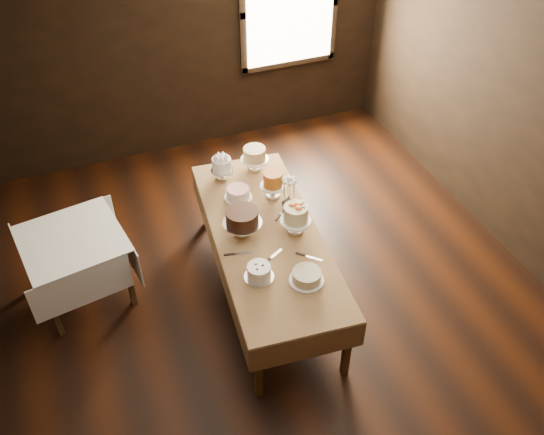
{
  "coord_description": "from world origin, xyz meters",
  "views": [
    {
      "loc": [
        -1.37,
        -3.31,
        4.18
      ],
      "look_at": [
        0.0,
        0.2,
        0.95
      ],
      "focal_mm": 38.27,
      "sensor_mm": 36.0,
      "label": 1
    }
  ],
  "objects": [
    {
      "name": "cake_server_d",
      "position": [
        0.23,
        0.49,
        0.73
      ],
      "size": [
        0.19,
        0.18,
        0.01
      ],
      "primitive_type": "cube",
      "rotation": [
        0.0,
        0.0,
        0.75
      ],
      "color": "silver",
      "rests_on": "display_table"
    },
    {
      "name": "cake_speckled",
      "position": [
        0.21,
        1.22,
        0.84
      ],
      "size": [
        0.29,
        0.29,
        0.25
      ],
      "color": "white",
      "rests_on": "display_table"
    },
    {
      "name": "cake_flowers",
      "position": [
        0.22,
        0.2,
        0.85
      ],
      "size": [
        0.3,
        0.3,
        0.28
      ],
      "color": "white",
      "rests_on": "display_table"
    },
    {
      "name": "cake_meringue",
      "position": [
        -0.14,
        1.19,
        0.84
      ],
      "size": [
        0.22,
        0.22,
        0.24
      ],
      "color": "silver",
      "rests_on": "display_table"
    },
    {
      "name": "cake_server_e",
      "position": [
        -0.31,
        0.09,
        0.73
      ],
      "size": [
        0.24,
        0.08,
        0.01
      ],
      "primitive_type": "cube",
      "rotation": [
        0.0,
        0.0,
        -0.22
      ],
      "color": "silver",
      "rests_on": "display_table"
    },
    {
      "name": "cake_cream",
      "position": [
        0.07,
        -0.4,
        0.78
      ],
      "size": [
        0.29,
        0.29,
        0.1
      ],
      "color": "white",
      "rests_on": "display_table"
    },
    {
      "name": "cake_swirl",
      "position": [
        -0.28,
        -0.22,
        0.79
      ],
      "size": [
        0.25,
        0.25,
        0.13
      ],
      "color": "silver",
      "rests_on": "display_table"
    },
    {
      "name": "side_table",
      "position": [
        -1.66,
        0.82,
        0.64
      ],
      "size": [
        1.0,
        1.0,
        0.73
      ],
      "rotation": [
        0.0,
        0.0,
        0.17
      ],
      "color": "#3E2B17",
      "rests_on": "ground"
    },
    {
      "name": "window",
      "position": [
        1.3,
        2.94,
        1.6
      ],
      "size": [
        1.1,
        0.05,
        1.3
      ],
      "primitive_type": "cube",
      "color": "#FFEABF",
      "rests_on": "wall_back"
    },
    {
      "name": "cake_caramel",
      "position": [
        0.22,
        0.74,
        0.85
      ],
      "size": [
        0.26,
        0.26,
        0.28
      ],
      "color": "white",
      "rests_on": "display_table"
    },
    {
      "name": "wall_back",
      "position": [
        0.0,
        3.0,
        1.4
      ],
      "size": [
        5.0,
        0.02,
        2.8
      ],
      "primitive_type": "cube",
      "color": "black",
      "rests_on": "ground"
    },
    {
      "name": "flower_vase",
      "position": [
        0.29,
        0.52,
        0.79
      ],
      "size": [
        0.17,
        0.17,
        0.13
      ],
      "primitive_type": "imported",
      "rotation": [
        0.0,
        0.0,
        0.49
      ],
      "color": "#2D2823",
      "rests_on": "display_table"
    },
    {
      "name": "cake_lattice",
      "position": [
        -0.1,
        0.83,
        0.78
      ],
      "size": [
        0.27,
        0.27,
        0.1
      ],
      "color": "white",
      "rests_on": "display_table"
    },
    {
      "name": "floor",
      "position": [
        0.0,
        0.0,
        0.0
      ],
      "size": [
        5.0,
        6.0,
        0.01
      ],
      "primitive_type": "cube",
      "color": "black",
      "rests_on": "ground"
    },
    {
      "name": "display_table",
      "position": [
        -0.03,
        0.26,
        0.67
      ],
      "size": [
        1.13,
        2.43,
        0.73
      ],
      "rotation": [
        0.0,
        0.0,
        -0.09
      ],
      "color": "#3E2B17",
      "rests_on": "ground"
    },
    {
      "name": "cake_server_c",
      "position": [
        -0.09,
        0.6,
        0.73
      ],
      "size": [
        0.06,
        0.24,
        0.01
      ],
      "primitive_type": "cube",
      "rotation": [
        0.0,
        0.0,
        1.42
      ],
      "color": "silver",
      "rests_on": "display_table"
    },
    {
      "name": "cake_server_a",
      "position": [
        -0.05,
        -0.02,
        0.73
      ],
      "size": [
        0.22,
        0.14,
        0.01
      ],
      "primitive_type": "cube",
      "rotation": [
        0.0,
        0.0,
        0.49
      ],
      "color": "silver",
      "rests_on": "display_table"
    },
    {
      "name": "cake_server_b",
      "position": [
        0.23,
        -0.19,
        0.73
      ],
      "size": [
        0.19,
        0.18,
        0.01
      ],
      "primitive_type": "cube",
      "rotation": [
        0.0,
        0.0,
        -0.76
      ],
      "color": "silver",
      "rests_on": "display_table"
    },
    {
      "name": "ceiling",
      "position": [
        0.0,
        0.0,
        2.8
      ],
      "size": [
        5.0,
        6.0,
        0.01
      ],
      "primitive_type": "cube",
      "color": "beige",
      "rests_on": "wall_back"
    },
    {
      "name": "wall_right",
      "position": [
        2.5,
        0.0,
        1.4
      ],
      "size": [
        0.02,
        6.0,
        2.8
      ],
      "primitive_type": "cube",
      "color": "black",
      "rests_on": "ground"
    },
    {
      "name": "cake_chocolate",
      "position": [
        -0.22,
        0.35,
        0.84
      ],
      "size": [
        0.37,
        0.37,
        0.25
      ],
      "color": "silver",
      "rests_on": "display_table"
    },
    {
      "name": "flower_bouquet",
      "position": [
        0.29,
        0.52,
        0.98
      ],
      "size": [
        0.14,
        0.14,
        0.2
      ],
      "primitive_type": null,
      "color": "white",
      "rests_on": "flower_vase"
    }
  ]
}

